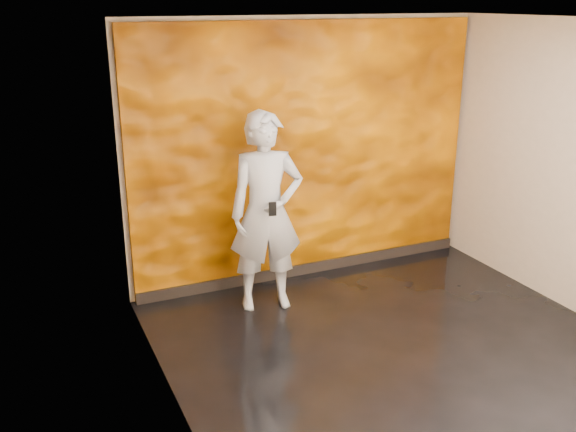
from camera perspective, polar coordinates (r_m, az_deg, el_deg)
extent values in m
cube|color=black|center=(5.84, 10.30, -12.01)|extent=(4.00, 4.00, 0.01)
cube|color=#B2A28D|center=(6.94, 1.69, 5.81)|extent=(4.00, 0.02, 2.80)
cube|color=#B2A28D|center=(4.47, -10.35, -1.91)|extent=(0.02, 4.00, 2.80)
cube|color=white|center=(5.04, 12.22, 16.60)|extent=(4.00, 4.00, 0.01)
cube|color=#FF8E00|center=(6.91, 1.83, 5.58)|extent=(3.90, 0.06, 2.75)
cube|color=black|center=(7.29, 1.86, -4.64)|extent=(3.90, 0.04, 0.12)
imported|color=#9B9EA9|center=(6.22, -1.94, 0.32)|extent=(0.80, 0.60, 1.98)
cube|color=black|center=(5.92, -1.38, 0.63)|extent=(0.07, 0.03, 0.13)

